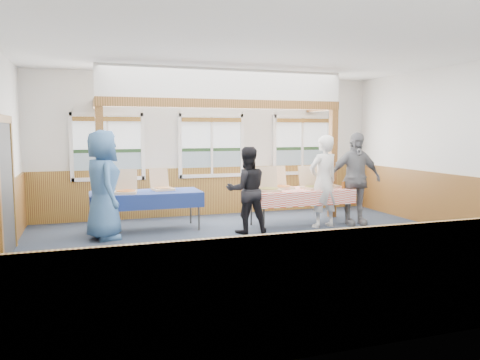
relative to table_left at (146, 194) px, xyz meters
name	(u,v)px	position (x,y,z in m)	size (l,w,h in m)	color
floor	(267,250)	(1.67, -2.21, -0.71)	(8.00, 8.00, 0.00)	#252B3C
ceiling	(268,50)	(1.67, -2.21, 2.49)	(8.00, 8.00, 0.00)	white
wall_back	(211,146)	(1.67, 1.29, 0.89)	(8.00, 8.00, 0.00)	silver
wall_front	(414,169)	(1.67, -5.71, 0.89)	(8.00, 8.00, 0.00)	silver
wall_right	(466,149)	(5.67, -2.21, 0.89)	(8.00, 8.00, 0.00)	silver
wainscot_back	(212,191)	(1.67, 1.27, -0.16)	(7.98, 0.05, 1.10)	brown
wainscot_front	(408,282)	(1.67, -5.68, -0.16)	(7.98, 0.05, 1.10)	brown
wainscot_right	(462,205)	(5.64, -2.21, -0.16)	(0.05, 6.98, 1.10)	brown
cased_opening	(5,189)	(-2.29, -1.31, 0.34)	(0.06, 1.30, 2.10)	#333333
window_left	(108,143)	(-0.63, 1.25, 0.97)	(1.56, 0.10, 1.46)	white
window_mid	(211,142)	(1.67, 1.25, 0.97)	(1.56, 0.10, 1.46)	white
window_right	(302,142)	(3.97, 1.25, 0.97)	(1.56, 0.10, 1.46)	white
post_left	(101,170)	(-0.83, 0.09, 0.49)	(0.15, 0.15, 2.40)	#553A13
post_right	(333,164)	(4.17, 0.09, 0.49)	(0.15, 0.15, 2.40)	#553A13
cross_beam	(226,104)	(1.67, 0.09, 1.78)	(5.15, 0.18, 0.18)	#553A13
table_left	(146,194)	(0.00, 0.00, 0.00)	(2.29, 1.60, 0.76)	#333333
table_right	(300,191)	(3.05, -0.56, 0.00)	(2.24, 1.59, 0.76)	#333333
pizza_box_a	(126,190)	(-0.39, -0.11, 0.12)	(0.48, 0.56, 0.44)	#D5AD8E
pizza_box_b	(162,187)	(0.34, 0.16, 0.12)	(0.46, 0.53, 0.42)	#D5AD8E
pizza_box_c	(269,187)	(2.31, -0.66, 0.12)	(0.52, 0.59, 0.47)	#D5AD8E
pizza_box_d	(281,185)	(2.70, -0.37, 0.12)	(0.42, 0.51, 0.45)	#D5AD8E
pizza_box_e	(313,186)	(3.30, -0.64, 0.12)	(0.47, 0.56, 0.46)	#D5AD8E
pizza_box_f	(325,184)	(3.70, -0.42, 0.12)	(0.46, 0.54, 0.47)	#D5AD8E
veggie_tray	(106,192)	(-0.75, 0.00, 0.08)	(0.40, 0.40, 0.09)	black
drink_glass	(343,185)	(3.90, -0.81, 0.13)	(0.07, 0.07, 0.15)	brown
woman_white	(323,182)	(3.42, -0.86, 0.22)	(0.68, 0.44, 1.85)	white
woman_black	(247,190)	(1.78, -0.87, 0.11)	(0.80, 0.62, 1.64)	black
man_blue	(103,185)	(-0.82, -0.54, 0.27)	(0.96, 0.62, 1.96)	#3B6394
person_grey	(355,179)	(4.16, -0.82, 0.25)	(1.12, 0.47, 1.91)	gray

